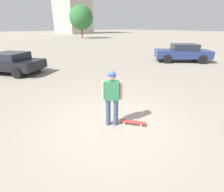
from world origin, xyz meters
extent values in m
plane|color=gray|center=(0.00, 0.00, 0.00)|extent=(220.00, 220.00, 0.00)
cylinder|color=#38476B|center=(0.08, 0.08, 0.41)|extent=(0.14, 0.14, 0.83)
cylinder|color=#38476B|center=(-0.08, -0.08, 0.41)|extent=(0.14, 0.14, 0.83)
cube|color=#2D724C|center=(0.00, 0.00, 1.11)|extent=(0.43, 0.44, 0.57)
cylinder|color=tan|center=(0.17, 0.18, 1.13)|extent=(0.09, 0.09, 0.54)
cylinder|color=tan|center=(-0.17, -0.18, 1.13)|extent=(0.09, 0.09, 0.54)
sphere|color=tan|center=(0.00, 0.00, 1.53)|extent=(0.22, 0.22, 0.22)
sphere|color=#2D4799|center=(0.00, 0.00, 1.57)|extent=(0.24, 0.24, 0.24)
cube|color=#A5332D|center=(-0.41, -0.51, 0.07)|extent=(0.74, 0.58, 0.01)
cylinder|color=silver|center=(-0.26, -0.27, 0.03)|extent=(0.07, 0.06, 0.07)
cylinder|color=silver|center=(-0.13, -0.45, 0.03)|extent=(0.07, 0.06, 0.07)
cylinder|color=silver|center=(-0.68, -0.56, 0.03)|extent=(0.07, 0.06, 0.07)
cylinder|color=silver|center=(-0.56, -0.74, 0.03)|extent=(0.07, 0.06, 0.07)
cube|color=black|center=(9.00, 0.79, 0.59)|extent=(4.39, 3.87, 0.55)
cube|color=#1E232D|center=(8.92, 0.73, 1.09)|extent=(2.47, 2.44, 0.43)
cylinder|color=black|center=(10.57, 0.74, 0.32)|extent=(0.63, 0.53, 0.64)
cylinder|color=black|center=(7.43, 0.85, 0.32)|extent=(0.63, 0.53, 0.64)
cylinder|color=black|center=(8.52, -0.70, 0.32)|extent=(0.63, 0.53, 0.64)
cube|color=navy|center=(3.94, -11.15, 0.65)|extent=(4.39, 4.38, 0.62)
cube|color=#1E232D|center=(3.86, -11.22, 1.21)|extent=(2.54, 2.54, 0.49)
cylinder|color=black|center=(4.28, -9.55, 0.34)|extent=(0.63, 0.63, 0.69)
cylinder|color=black|center=(5.53, -10.81, 0.34)|extent=(0.63, 0.63, 0.69)
cylinder|color=black|center=(2.34, -11.48, 0.34)|extent=(0.63, 0.63, 0.69)
cylinder|color=black|center=(3.59, -12.74, 0.34)|extent=(0.63, 0.63, 0.69)
cube|color=#B2A899|center=(63.86, -34.08, 11.00)|extent=(15.24, 9.38, 22.00)
cylinder|color=brown|center=(34.81, -20.37, 1.36)|extent=(0.31, 0.31, 2.72)
sphere|color=#2D6B33|center=(34.81, -20.37, 4.63)|extent=(5.44, 5.44, 5.44)
camera|label=1|loc=(-3.55, 3.04, 2.83)|focal=28.00mm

